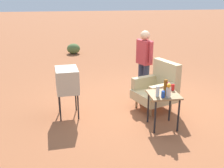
{
  "coord_description": "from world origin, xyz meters",
  "views": [
    {
      "loc": [
        5.68,
        -1.7,
        2.52
      ],
      "look_at": [
        0.31,
        -0.85,
        0.65
      ],
      "focal_mm": 44.03,
      "sensor_mm": 36.0,
      "label": 1
    }
  ],
  "objects_px": {
    "armchair": "(158,88)",
    "soda_can_red": "(173,87)",
    "soda_can_blue": "(163,94)",
    "bottle_short_clear": "(158,91)",
    "flower_vase": "(169,89)",
    "person_standing": "(144,61)",
    "tv_on_stand": "(67,80)",
    "bottle_tall_amber": "(166,87)",
    "side_table": "(164,99)"
  },
  "relations": [
    {
      "from": "tv_on_stand",
      "to": "person_standing",
      "type": "height_order",
      "value": "person_standing"
    },
    {
      "from": "person_standing",
      "to": "bottle_tall_amber",
      "type": "height_order",
      "value": "person_standing"
    },
    {
      "from": "soda_can_blue",
      "to": "bottle_short_clear",
      "type": "bearing_deg",
      "value": -126.17
    },
    {
      "from": "bottle_short_clear",
      "to": "soda_can_red",
      "type": "height_order",
      "value": "bottle_short_clear"
    },
    {
      "from": "soda_can_red",
      "to": "person_standing",
      "type": "bearing_deg",
      "value": -171.79
    },
    {
      "from": "bottle_tall_amber",
      "to": "soda_can_red",
      "type": "xyz_separation_m",
      "value": [
        -0.22,
        0.23,
        -0.09
      ]
    },
    {
      "from": "side_table",
      "to": "tv_on_stand",
      "type": "relative_size",
      "value": 0.66
    },
    {
      "from": "side_table",
      "to": "soda_can_blue",
      "type": "distance_m",
      "value": 0.25
    },
    {
      "from": "armchair",
      "to": "soda_can_red",
      "type": "xyz_separation_m",
      "value": [
        0.69,
        0.06,
        0.24
      ]
    },
    {
      "from": "flower_vase",
      "to": "bottle_tall_amber",
      "type": "bearing_deg",
      "value": -167.64
    },
    {
      "from": "armchair",
      "to": "tv_on_stand",
      "type": "bearing_deg",
      "value": -88.28
    },
    {
      "from": "bottle_tall_amber",
      "to": "soda_can_red",
      "type": "height_order",
      "value": "bottle_tall_amber"
    },
    {
      "from": "side_table",
      "to": "flower_vase",
      "type": "xyz_separation_m",
      "value": [
        0.16,
        0.02,
        0.25
      ]
    },
    {
      "from": "tv_on_stand",
      "to": "flower_vase",
      "type": "relative_size",
      "value": 3.89
    },
    {
      "from": "armchair",
      "to": "side_table",
      "type": "height_order",
      "value": "armchair"
    },
    {
      "from": "person_standing",
      "to": "bottle_short_clear",
      "type": "bearing_deg",
      "value": -6.68
    },
    {
      "from": "side_table",
      "to": "flower_vase",
      "type": "height_order",
      "value": "flower_vase"
    },
    {
      "from": "bottle_tall_amber",
      "to": "flower_vase",
      "type": "relative_size",
      "value": 1.13
    },
    {
      "from": "soda_can_red",
      "to": "flower_vase",
      "type": "bearing_deg",
      "value": -32.86
    },
    {
      "from": "soda_can_red",
      "to": "bottle_short_clear",
      "type": "bearing_deg",
      "value": -56.34
    },
    {
      "from": "tv_on_stand",
      "to": "flower_vase",
      "type": "xyz_separation_m",
      "value": [
        0.95,
        1.8,
        0.05
      ]
    },
    {
      "from": "flower_vase",
      "to": "soda_can_red",
      "type": "bearing_deg",
      "value": 147.14
    },
    {
      "from": "armchair",
      "to": "soda_can_red",
      "type": "height_order",
      "value": "armchair"
    },
    {
      "from": "side_table",
      "to": "tv_on_stand",
      "type": "height_order",
      "value": "tv_on_stand"
    },
    {
      "from": "bottle_short_clear",
      "to": "flower_vase",
      "type": "relative_size",
      "value": 0.75
    },
    {
      "from": "side_table",
      "to": "bottle_tall_amber",
      "type": "xyz_separation_m",
      "value": [
        0.06,
        -0.0,
        0.25
      ]
    },
    {
      "from": "bottle_tall_amber",
      "to": "side_table",
      "type": "bearing_deg",
      "value": 178.1
    },
    {
      "from": "tv_on_stand",
      "to": "soda_can_red",
      "type": "height_order",
      "value": "tv_on_stand"
    },
    {
      "from": "person_standing",
      "to": "soda_can_red",
      "type": "bearing_deg",
      "value": 8.21
    },
    {
      "from": "tv_on_stand",
      "to": "bottle_tall_amber",
      "type": "height_order",
      "value": "tv_on_stand"
    },
    {
      "from": "soda_can_red",
      "to": "armchair",
      "type": "bearing_deg",
      "value": -174.76
    },
    {
      "from": "tv_on_stand",
      "to": "bottle_short_clear",
      "type": "xyz_separation_m",
      "value": [
        0.89,
        1.62,
        -0.0
      ]
    },
    {
      "from": "side_table",
      "to": "bottle_short_clear",
      "type": "height_order",
      "value": "bottle_short_clear"
    },
    {
      "from": "soda_can_blue",
      "to": "bottle_short_clear",
      "type": "height_order",
      "value": "bottle_short_clear"
    },
    {
      "from": "bottle_tall_amber",
      "to": "soda_can_blue",
      "type": "height_order",
      "value": "bottle_tall_amber"
    },
    {
      "from": "tv_on_stand",
      "to": "soda_can_red",
      "type": "distance_m",
      "value": 2.1
    },
    {
      "from": "person_standing",
      "to": "soda_can_blue",
      "type": "relative_size",
      "value": 13.44
    },
    {
      "from": "person_standing",
      "to": "bottle_short_clear",
      "type": "distance_m",
      "value": 1.66
    },
    {
      "from": "armchair",
      "to": "bottle_tall_amber",
      "type": "relative_size",
      "value": 3.53
    },
    {
      "from": "flower_vase",
      "to": "soda_can_blue",
      "type": "bearing_deg",
      "value": -89.03
    },
    {
      "from": "side_table",
      "to": "bottle_tall_amber",
      "type": "bearing_deg",
      "value": -1.9
    },
    {
      "from": "soda_can_blue",
      "to": "soda_can_red",
      "type": "relative_size",
      "value": 1.0
    },
    {
      "from": "side_table",
      "to": "bottle_short_clear",
      "type": "xyz_separation_m",
      "value": [
        0.1,
        -0.16,
        0.2
      ]
    },
    {
      "from": "tv_on_stand",
      "to": "soda_can_red",
      "type": "xyz_separation_m",
      "value": [
        0.63,
        2.01,
        -0.04
      ]
    },
    {
      "from": "flower_vase",
      "to": "side_table",
      "type": "bearing_deg",
      "value": -173.08
    },
    {
      "from": "armchair",
      "to": "person_standing",
      "type": "bearing_deg",
      "value": -168.89
    },
    {
      "from": "soda_can_blue",
      "to": "flower_vase",
      "type": "xyz_separation_m",
      "value": [
        -0.0,
        0.1,
        0.09
      ]
    },
    {
      "from": "side_table",
      "to": "bottle_tall_amber",
      "type": "distance_m",
      "value": 0.26
    },
    {
      "from": "armchair",
      "to": "bottle_tall_amber",
      "type": "bearing_deg",
      "value": -10.38
    },
    {
      "from": "bottle_short_clear",
      "to": "flower_vase",
      "type": "xyz_separation_m",
      "value": [
        0.06,
        0.18,
        0.05
      ]
    }
  ]
}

